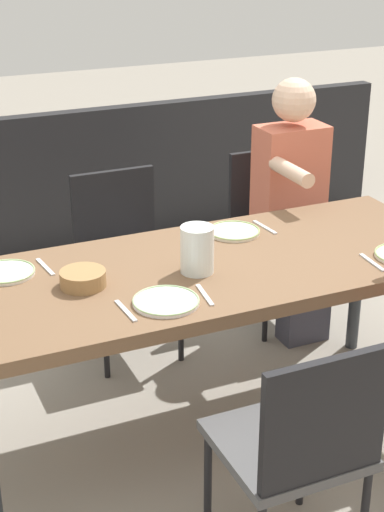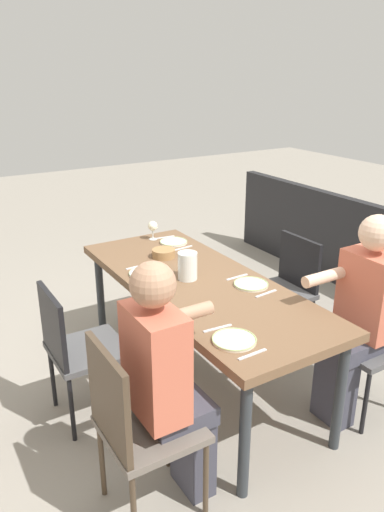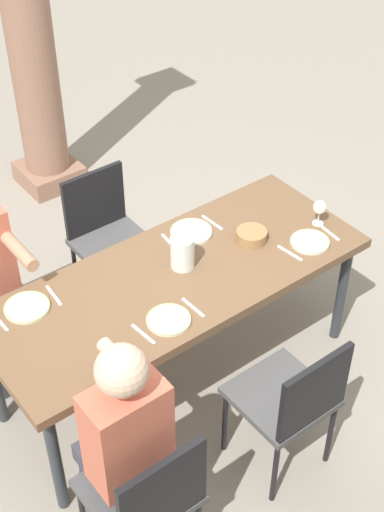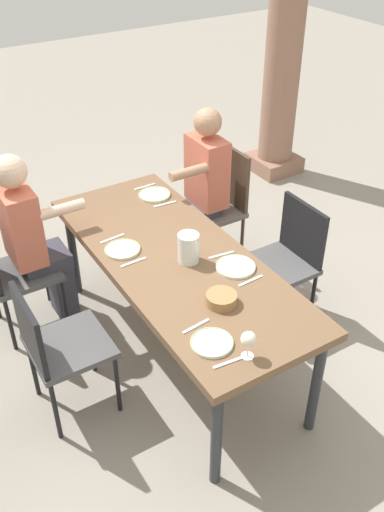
% 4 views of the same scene
% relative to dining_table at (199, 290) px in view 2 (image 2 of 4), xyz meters
% --- Properties ---
extents(ground_plane, '(16.00, 16.00, 0.00)m').
position_rel_dining_table_xyz_m(ground_plane, '(0.00, 0.00, -0.71)').
color(ground_plane, gray).
extents(dining_table, '(2.08, 0.82, 0.77)m').
position_rel_dining_table_xyz_m(dining_table, '(0.00, 0.00, 0.00)').
color(dining_table, brown).
rests_on(dining_table, ground).
extents(chair_west_north, '(0.44, 0.44, 0.96)m').
position_rel_dining_table_xyz_m(chair_west_north, '(-0.77, 0.84, -0.16)').
color(chair_west_north, '#6A6158').
rests_on(chair_west_north, ground).
extents(chair_west_south, '(0.44, 0.44, 0.89)m').
position_rel_dining_table_xyz_m(chair_west_south, '(-0.77, -0.83, -0.19)').
color(chair_west_south, '#4F4F50').
rests_on(chair_west_south, ground).
extents(chair_mid_north, '(0.44, 0.44, 0.89)m').
position_rel_dining_table_xyz_m(chair_mid_north, '(0.07, 0.83, -0.19)').
color(chair_mid_north, '#4F4F50').
rests_on(chair_mid_north, ground).
extents(chair_mid_south, '(0.44, 0.44, 0.88)m').
position_rel_dining_table_xyz_m(chair_mid_south, '(0.07, -0.83, -0.18)').
color(chair_mid_south, '#4F4F50').
rests_on(chair_mid_south, ground).
extents(diner_woman_green, '(0.35, 0.50, 1.31)m').
position_rel_dining_table_xyz_m(diner_woman_green, '(-0.77, -0.64, -0.00)').
color(diner_woman_green, '#3F3F4C').
rests_on(diner_woman_green, ground).
extents(diner_man_white, '(0.35, 0.49, 1.31)m').
position_rel_dining_table_xyz_m(diner_man_white, '(-0.77, 0.66, -0.00)').
color(diner_man_white, '#3F3F4C').
rests_on(diner_man_white, ground).
extents(plate_0, '(0.23, 0.23, 0.02)m').
position_rel_dining_table_xyz_m(plate_0, '(-0.74, 0.25, 0.07)').
color(plate_0, silver).
rests_on(plate_0, dining_table).
extents(fork_0, '(0.02, 0.17, 0.01)m').
position_rel_dining_table_xyz_m(fork_0, '(-0.89, 0.25, 0.07)').
color(fork_0, silver).
rests_on(fork_0, dining_table).
extents(spoon_0, '(0.03, 0.17, 0.01)m').
position_rel_dining_table_xyz_m(spoon_0, '(-0.59, 0.25, 0.07)').
color(spoon_0, silver).
rests_on(spoon_0, dining_table).
extents(plate_1, '(0.22, 0.22, 0.02)m').
position_rel_dining_table_xyz_m(plate_1, '(-0.23, -0.25, 0.07)').
color(plate_1, silver).
rests_on(plate_1, dining_table).
extents(fork_1, '(0.03, 0.17, 0.01)m').
position_rel_dining_table_xyz_m(fork_1, '(-0.38, -0.25, 0.07)').
color(fork_1, silver).
rests_on(fork_1, dining_table).
extents(spoon_1, '(0.02, 0.17, 0.01)m').
position_rel_dining_table_xyz_m(spoon_1, '(-0.08, -0.25, 0.07)').
color(spoon_1, silver).
rests_on(spoon_1, dining_table).
extents(plate_2, '(0.24, 0.24, 0.02)m').
position_rel_dining_table_xyz_m(plate_2, '(0.28, 0.24, 0.07)').
color(plate_2, white).
rests_on(plate_2, dining_table).
extents(fork_2, '(0.04, 0.17, 0.01)m').
position_rel_dining_table_xyz_m(fork_2, '(0.13, 0.24, 0.07)').
color(fork_2, silver).
rests_on(fork_2, dining_table).
extents(spoon_2, '(0.02, 0.17, 0.01)m').
position_rel_dining_table_xyz_m(spoon_2, '(0.43, 0.24, 0.07)').
color(spoon_2, silver).
rests_on(spoon_2, dining_table).
extents(plate_3, '(0.22, 0.22, 0.02)m').
position_rel_dining_table_xyz_m(plate_3, '(0.74, -0.23, 0.07)').
color(plate_3, white).
rests_on(plate_3, dining_table).
extents(wine_glass_3, '(0.08, 0.08, 0.15)m').
position_rel_dining_table_xyz_m(wine_glass_3, '(0.90, -0.13, 0.18)').
color(wine_glass_3, white).
rests_on(wine_glass_3, dining_table).
extents(fork_3, '(0.03, 0.17, 0.01)m').
position_rel_dining_table_xyz_m(fork_3, '(0.59, -0.23, 0.07)').
color(fork_3, silver).
rests_on(fork_3, dining_table).
extents(spoon_3, '(0.03, 0.17, 0.01)m').
position_rel_dining_table_xyz_m(spoon_3, '(0.89, -0.23, 0.07)').
color(spoon_3, silver).
rests_on(spoon_3, dining_table).
extents(water_pitcher, '(0.13, 0.13, 0.18)m').
position_rel_dining_table_xyz_m(water_pitcher, '(0.07, 0.04, 0.15)').
color(water_pitcher, white).
rests_on(water_pitcher, dining_table).
extents(bread_basket, '(0.17, 0.17, 0.06)m').
position_rel_dining_table_xyz_m(bread_basket, '(0.50, -0.01, 0.10)').
color(bread_basket, '#9E7547').
rests_on(bread_basket, dining_table).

